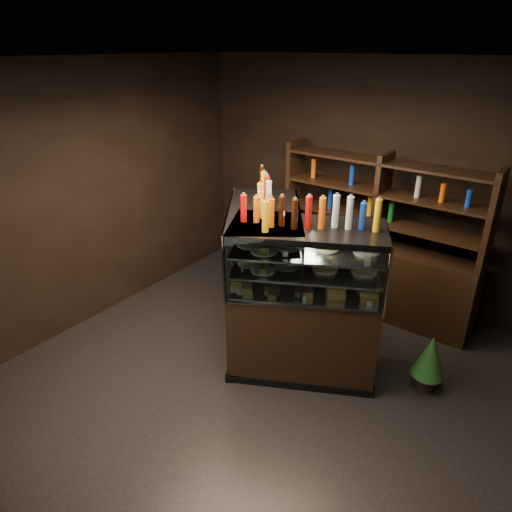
{
  "coord_description": "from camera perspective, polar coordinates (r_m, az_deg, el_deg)",
  "views": [
    {
      "loc": [
        1.98,
        -2.93,
        3.1
      ],
      "look_at": [
        -0.36,
        0.37,
        1.21
      ],
      "focal_mm": 32.0,
      "sensor_mm": 36.0,
      "label": 1
    }
  ],
  "objects": [
    {
      "name": "ground",
      "position": [
        4.7,
        0.97,
        -16.24
      ],
      "size": [
        5.0,
        5.0,
        0.0
      ],
      "primitive_type": "plane",
      "color": "black",
      "rests_on": "ground"
    },
    {
      "name": "room_shell",
      "position": [
        3.72,
        1.19,
        6.84
      ],
      "size": [
        5.02,
        5.02,
        3.01
      ],
      "color": "black",
      "rests_on": "ground"
    },
    {
      "name": "back_shelving",
      "position": [
        5.84,
        14.46,
        -1.16
      ],
      "size": [
        2.46,
        0.53,
        2.0
      ],
      "rotation": [
        0.0,
        0.0,
        -0.05
      ],
      "color": "black",
      "rests_on": "ground"
    },
    {
      "name": "bottles_top",
      "position": [
        4.34,
        3.74,
        6.61
      ],
      "size": [
        1.52,
        1.06,
        0.3
      ],
      "color": "silver",
      "rests_on": "display_case"
    },
    {
      "name": "potted_conifer",
      "position": [
        4.78,
        20.98,
        -11.52
      ],
      "size": [
        0.31,
        0.31,
        0.67
      ],
      "rotation": [
        0.0,
        0.0,
        -0.06
      ],
      "color": "black",
      "rests_on": "ground"
    },
    {
      "name": "display_case",
      "position": [
        4.85,
        3.32,
        -7.01
      ],
      "size": [
        2.12,
        1.63,
        1.6
      ],
      "rotation": [
        0.0,
        0.0,
        -0.26
      ],
      "color": "black",
      "rests_on": "ground"
    },
    {
      "name": "food_display",
      "position": [
        4.53,
        3.49,
        0.33
      ],
      "size": [
        1.69,
        1.2,
        0.49
      ],
      "color": "gold",
      "rests_on": "display_case"
    }
  ]
}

